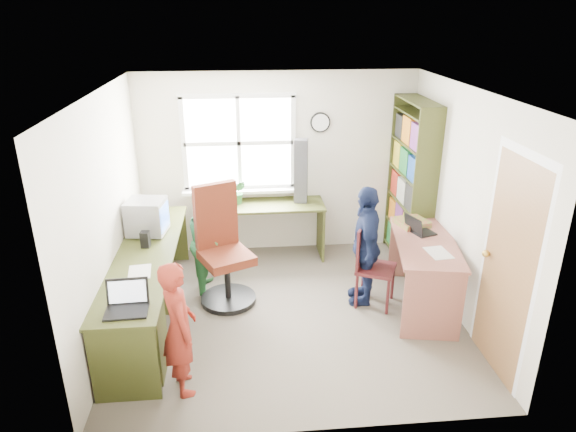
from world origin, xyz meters
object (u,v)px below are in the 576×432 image
(laptop_right, at_px, (418,229))
(person_red, at_px, (179,328))
(swivel_chair, at_px, (223,253))
(potted_plant, at_px, (239,192))
(crt_monitor, at_px, (147,217))
(laptop_left, at_px, (127,303))
(wooden_chair, at_px, (370,263))
(l_desk, at_px, (162,296))
(cd_tower, at_px, (301,171))
(person_navy, at_px, (365,245))
(right_desk, at_px, (424,259))
(bookshelf, at_px, (411,187))
(person_green, at_px, (208,242))

(laptop_right, xyz_separation_m, person_red, (-2.50, -1.36, -0.22))
(swivel_chair, bearing_deg, potted_plant, 54.89)
(crt_monitor, relative_size, laptop_left, 1.25)
(wooden_chair, bearing_deg, l_desk, -143.98)
(laptop_left, xyz_separation_m, person_red, (0.43, -0.13, -0.19))
(l_desk, relative_size, laptop_right, 7.98)
(cd_tower, bearing_deg, l_desk, -120.84)
(potted_plant, bearing_deg, laptop_left, -111.34)
(swivel_chair, bearing_deg, person_navy, -31.68)
(right_desk, distance_m, bookshelf, 1.24)
(swivel_chair, bearing_deg, l_desk, -156.13)
(laptop_left, bearing_deg, right_desk, 16.32)
(swivel_chair, xyz_separation_m, crt_monitor, (-0.83, 0.22, 0.37))
(laptop_right, relative_size, person_red, 0.30)
(l_desk, height_order, person_red, person_red)
(potted_plant, distance_m, person_red, 2.63)
(bookshelf, relative_size, potted_plant, 6.73)
(laptop_left, distance_m, cd_tower, 3.03)
(right_desk, height_order, laptop_right, laptop_right)
(swivel_chair, height_order, cd_tower, cd_tower)
(wooden_chair, height_order, cd_tower, cd_tower)
(crt_monitor, height_order, person_green, person_green)
(crt_monitor, bearing_deg, bookshelf, 18.34)
(wooden_chair, bearing_deg, potted_plant, 162.11)
(crt_monitor, distance_m, laptop_left, 1.59)
(wooden_chair, xyz_separation_m, crt_monitor, (-2.45, 0.46, 0.45))
(laptop_left, height_order, person_red, person_red)
(l_desk, distance_m, right_desk, 2.80)
(l_desk, distance_m, bookshelf, 3.35)
(crt_monitor, distance_m, person_red, 1.81)
(wooden_chair, bearing_deg, person_green, -171.41)
(laptop_left, bearing_deg, cd_tower, 51.69)
(l_desk, relative_size, swivel_chair, 2.19)
(person_green, bearing_deg, person_navy, -112.03)
(bookshelf, xyz_separation_m, person_navy, (-0.80, -0.98, -0.32))
(wooden_chair, bearing_deg, laptop_right, 37.70)
(laptop_right, bearing_deg, person_navy, 76.76)
(crt_monitor, xyz_separation_m, laptop_left, (0.07, -1.58, -0.15))
(person_red, height_order, person_navy, person_navy)
(potted_plant, xyz_separation_m, person_green, (-0.37, -0.80, -0.32))
(l_desk, bearing_deg, laptop_right, 11.36)
(l_desk, relative_size, potted_plant, 9.45)
(person_red, bearing_deg, crt_monitor, -1.20)
(laptop_right, xyz_separation_m, person_navy, (-0.60, -0.06, -0.15))
(person_navy, bearing_deg, potted_plant, -124.06)
(right_desk, height_order, bookshelf, bookshelf)
(potted_plant, bearing_deg, swivel_chair, -100.16)
(person_navy, bearing_deg, l_desk, -68.70)
(l_desk, bearing_deg, swivel_chair, 48.82)
(l_desk, height_order, person_green, person_green)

